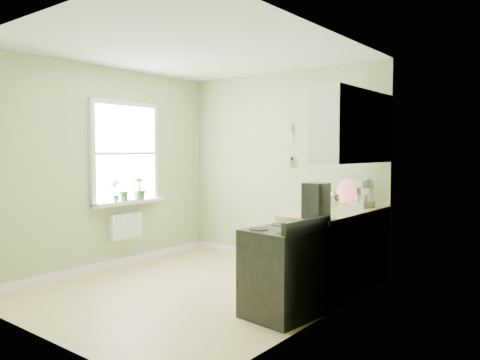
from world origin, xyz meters
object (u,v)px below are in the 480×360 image
Objects in this scene: stove at (283,272)px; coffee_maker at (316,202)px; kettle at (333,199)px; stand_mixer at (363,194)px.

coffee_maker is (0.13, 0.39, 0.65)m from stove.
coffee_maker is (0.32, -1.00, 0.08)m from kettle.
kettle is 1.05m from coffee_maker.
kettle is at bearing -152.29° from stand_mixer.
coffee_maker reaches higher than kettle.
stove is at bearing -94.45° from stand_mixer.
stand_mixer reaches higher than stove.
stove is 1.69m from stand_mixer.
stand_mixer is 1.17m from coffee_maker.
coffee_maker is at bearing -72.20° from kettle.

